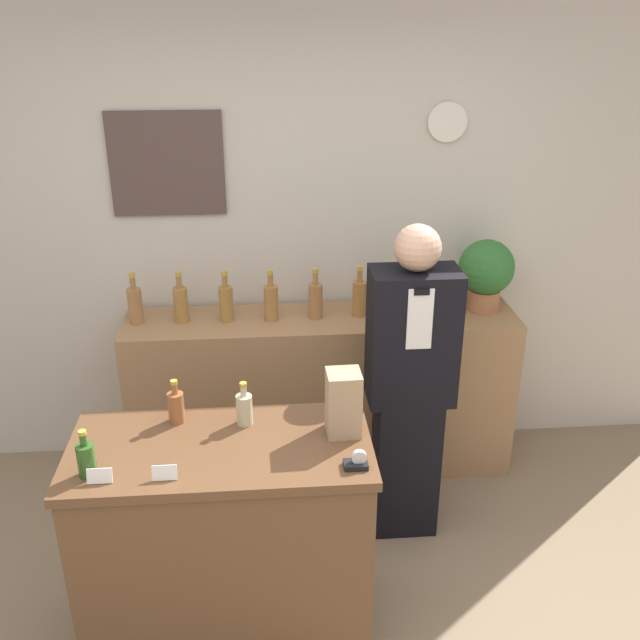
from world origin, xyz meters
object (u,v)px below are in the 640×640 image
object	(u,v)px
tape_dispenser	(357,462)
shopkeeper	(409,388)
potted_plant	(486,271)
paper_bag	(343,403)

from	to	relation	value
tape_dispenser	shopkeeper	bearing A→B (deg)	65.77
shopkeeper	tape_dispenser	bearing A→B (deg)	-114.23
shopkeeper	potted_plant	world-z (taller)	shopkeeper
shopkeeper	potted_plant	distance (m)	0.89
potted_plant	paper_bag	distance (m)	1.52
paper_bag	tape_dispenser	xyz separation A→B (m)	(0.02, -0.24, -0.11)
shopkeeper	tape_dispenser	world-z (taller)	shopkeeper
shopkeeper	potted_plant	xyz separation A→B (m)	(0.53, 0.61, 0.37)
paper_bag	tape_dispenser	world-z (taller)	paper_bag
shopkeeper	paper_bag	xyz separation A→B (m)	(-0.39, -0.58, 0.28)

